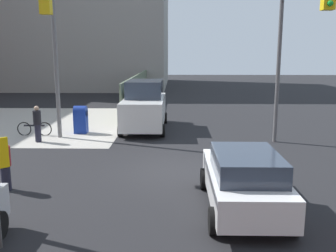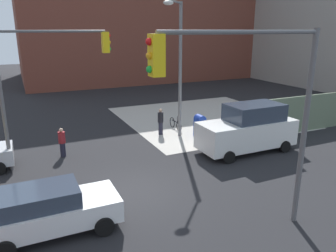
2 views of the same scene
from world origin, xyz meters
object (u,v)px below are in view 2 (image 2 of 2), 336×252
traffic_signal_se_corner (255,95)px  street_lamp_corner (179,61)px  sedan_white (49,209)px  bicycle_leaning_on_fence (176,124)px  pedestrian_waiting (62,142)px  smokestack (235,21)px  traffic_signal_nw_corner (46,71)px  pedestrian_crossing (161,121)px  mailbox_blue (200,125)px  van_white_delivery (248,129)px

traffic_signal_se_corner → street_lamp_corner: size_ratio=0.81×
sedan_white → bicycle_leaning_on_fence: (8.90, 8.87, -0.50)m
street_lamp_corner → pedestrian_waiting: street_lamp_corner is taller
smokestack → traffic_signal_nw_corner: 38.71m
sedan_white → smokestack: bearing=46.8°
pedestrian_crossing → bicycle_leaning_on_fence: 1.65m
mailbox_blue → pedestrian_waiting: 8.20m
traffic_signal_nw_corner → sedan_white: (-0.80, -6.17, -3.77)m
traffic_signal_nw_corner → traffic_signal_se_corner: size_ratio=1.00×
traffic_signal_nw_corner → sedan_white: bearing=-97.4°
mailbox_blue → bicycle_leaning_on_fence: (-0.60, 2.20, -0.42)m
smokestack → traffic_signal_se_corner: size_ratio=2.39×
mailbox_blue → van_white_delivery: bearing=-70.1°
pedestrian_waiting → smokestack: bearing=3.8°
pedestrian_crossing → traffic_signal_se_corner: bearing=-120.3°
pedestrian_waiting → sedan_white: bearing=-138.1°
bicycle_leaning_on_fence → van_white_delivery: bearing=-71.9°
pedestrian_crossing → street_lamp_corner: bearing=-73.2°
pedestrian_crossing → pedestrian_waiting: pedestrian_crossing is taller
traffic_signal_nw_corner → mailbox_blue: traffic_signal_nw_corner is taller
traffic_signal_se_corner → pedestrian_waiting: traffic_signal_se_corner is taller
bicycle_leaning_on_fence → mailbox_blue: bearing=-74.7°
traffic_signal_nw_corner → van_white_delivery: bearing=-15.3°
street_lamp_corner → van_white_delivery: size_ratio=1.48×
traffic_signal_se_corner → pedestrian_crossing: (1.81, 11.00, -3.75)m
smokestack → pedestrian_crossing: (-22.25, -23.50, -6.89)m
traffic_signal_se_corner → van_white_delivery: 8.70m
van_white_delivery → traffic_signal_se_corner: bearing=-128.3°
smokestack → traffic_signal_se_corner: bearing=-124.9°
pedestrian_crossing → bicycle_leaning_on_fence: pedestrian_crossing is taller
mailbox_blue → van_white_delivery: 3.44m
mailbox_blue → van_white_delivery: size_ratio=0.26×
bicycle_leaning_on_fence → traffic_signal_nw_corner: bearing=-161.6°
pedestrian_waiting → street_lamp_corner: bearing=-34.6°
smokestack → street_lamp_corner: bearing=-131.3°
van_white_delivery → pedestrian_crossing: (-3.16, 4.70, -0.40)m
traffic_signal_nw_corner → sedan_white: traffic_signal_nw_corner is taller
traffic_signal_nw_corner → pedestrian_waiting: 3.91m
van_white_delivery → bicycle_leaning_on_fence: size_ratio=3.09×
traffic_signal_nw_corner → bicycle_leaning_on_fence: (8.10, 2.70, -4.27)m
pedestrian_crossing → bicycle_leaning_on_fence: size_ratio=0.97×
sedan_white → traffic_signal_se_corner: bearing=-26.4°
sedan_white → pedestrian_waiting: sedan_white is taller
van_white_delivery → pedestrian_crossing: van_white_delivery is taller
bicycle_leaning_on_fence → pedestrian_waiting: bearing=-165.3°
traffic_signal_se_corner → sedan_white: bearing=153.6°
smokestack → sedan_white: (-29.75, -31.67, -6.93)m
smokestack → pedestrian_crossing: bearing=-133.4°
mailbox_blue → pedestrian_crossing: (-2.00, 1.50, 0.12)m
bicycle_leaning_on_fence → traffic_signal_se_corner: bearing=-105.4°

